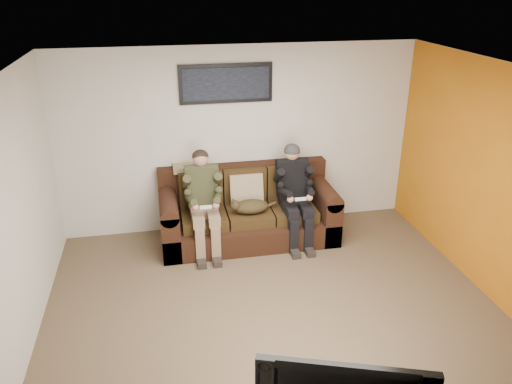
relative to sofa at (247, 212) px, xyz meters
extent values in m
plane|color=brown|center=(-0.02, -1.84, -0.37)|extent=(5.00, 5.00, 0.00)
plane|color=silver|center=(-0.02, -1.84, 2.23)|extent=(5.00, 5.00, 0.00)
plane|color=beige|center=(-0.02, 0.41, 0.93)|extent=(5.00, 0.00, 5.00)
plane|color=beige|center=(-0.02, -4.09, 0.93)|extent=(5.00, 0.00, 5.00)
plane|color=beige|center=(-2.52, -1.84, 0.93)|extent=(0.00, 4.50, 4.50)
plane|color=beige|center=(2.48, -1.84, 0.93)|extent=(0.00, 4.50, 4.50)
plane|color=#B76712|center=(2.47, -1.84, 0.93)|extent=(0.00, 4.50, 4.50)
cube|color=black|center=(0.00, -0.09, -0.21)|extent=(2.39, 1.03, 0.33)
cube|color=black|center=(0.00, 0.32, 0.28)|extent=(2.39, 0.22, 0.65)
cube|color=black|center=(-1.08, -0.09, -0.04)|extent=(0.24, 1.03, 0.65)
cube|color=black|center=(1.08, -0.09, -0.04)|extent=(0.24, 1.03, 0.65)
cylinder|color=black|center=(-1.08, -0.09, 0.28)|extent=(0.24, 1.03, 0.24)
cylinder|color=black|center=(1.08, -0.09, 0.28)|extent=(0.24, 1.03, 0.24)
cube|color=#372610|center=(-0.62, -0.14, 0.03)|extent=(0.60, 0.65, 0.15)
cube|color=#372610|center=(-0.62, 0.17, 0.35)|extent=(0.60, 0.15, 0.48)
cube|color=#372610|center=(0.00, -0.14, 0.03)|extent=(0.60, 0.65, 0.15)
cube|color=#372610|center=(0.00, 0.17, 0.35)|extent=(0.60, 0.15, 0.48)
cube|color=#372610|center=(0.62, -0.14, 0.03)|extent=(0.60, 0.65, 0.15)
cube|color=#372610|center=(0.62, 0.17, 0.35)|extent=(0.60, 0.15, 0.48)
cube|color=#9C8766|center=(0.00, 0.04, 0.33)|extent=(0.46, 0.22, 0.45)
cube|color=tan|center=(-0.73, 0.30, 0.61)|extent=(0.49, 0.24, 0.09)
cube|color=#8B6E57|center=(-0.62, -0.17, 0.18)|extent=(0.36, 0.30, 0.14)
cube|color=#333520|center=(-0.62, -0.07, 0.48)|extent=(0.40, 0.30, 0.53)
cylinder|color=#333520|center=(-0.62, -0.05, 0.69)|extent=(0.44, 0.18, 0.18)
sphere|color=#AB7661|center=(-0.62, -0.03, 0.85)|extent=(0.21, 0.21, 0.21)
cube|color=#8B6E57|center=(-0.72, -0.37, 0.17)|extent=(0.15, 0.42, 0.13)
cube|color=#8B6E57|center=(-0.52, -0.37, 0.17)|extent=(0.15, 0.42, 0.13)
cube|color=#8B6E57|center=(-0.72, -0.57, -0.13)|extent=(0.12, 0.13, 0.48)
cube|color=#8B6E57|center=(-0.52, -0.57, -0.13)|extent=(0.12, 0.13, 0.48)
cube|color=black|center=(-0.72, -0.65, -0.33)|extent=(0.11, 0.26, 0.08)
cube|color=black|center=(-0.52, -0.65, -0.33)|extent=(0.11, 0.26, 0.08)
cylinder|color=#333520|center=(-0.82, -0.14, 0.58)|extent=(0.11, 0.30, 0.28)
cylinder|color=#333520|center=(-0.42, -0.14, 0.58)|extent=(0.11, 0.30, 0.28)
cylinder|color=#333520|center=(-0.79, -0.36, 0.42)|extent=(0.14, 0.32, 0.15)
cylinder|color=#333520|center=(-0.45, -0.36, 0.42)|extent=(0.14, 0.32, 0.15)
sphere|color=#AB7661|center=(-0.75, -0.48, 0.37)|extent=(0.09, 0.09, 0.09)
sphere|color=#AB7661|center=(-0.49, -0.48, 0.37)|extent=(0.09, 0.09, 0.09)
cube|color=white|center=(-0.62, -0.50, 0.37)|extent=(0.15, 0.04, 0.03)
ellipsoid|color=black|center=(-0.62, -0.02, 0.88)|extent=(0.22, 0.22, 0.17)
cube|color=black|center=(0.62, -0.17, 0.18)|extent=(0.36, 0.30, 0.14)
cube|color=black|center=(0.62, -0.07, 0.48)|extent=(0.40, 0.30, 0.53)
cylinder|color=black|center=(0.62, -0.05, 0.69)|extent=(0.44, 0.18, 0.18)
sphere|color=tan|center=(0.62, -0.03, 0.85)|extent=(0.21, 0.21, 0.21)
cube|color=black|center=(0.52, -0.37, 0.17)|extent=(0.15, 0.42, 0.13)
cube|color=black|center=(0.72, -0.37, 0.17)|extent=(0.15, 0.42, 0.13)
cube|color=black|center=(0.52, -0.57, -0.13)|extent=(0.12, 0.13, 0.48)
cube|color=black|center=(0.72, -0.57, -0.13)|extent=(0.12, 0.13, 0.48)
cube|color=black|center=(0.52, -0.65, -0.33)|extent=(0.11, 0.26, 0.08)
cube|color=black|center=(0.72, -0.65, -0.33)|extent=(0.11, 0.26, 0.08)
cylinder|color=black|center=(0.42, -0.14, 0.58)|extent=(0.11, 0.30, 0.28)
cylinder|color=black|center=(0.82, -0.14, 0.58)|extent=(0.11, 0.30, 0.28)
cylinder|color=black|center=(0.45, -0.36, 0.42)|extent=(0.14, 0.32, 0.15)
cylinder|color=black|center=(0.79, -0.36, 0.42)|extent=(0.14, 0.32, 0.15)
sphere|color=tan|center=(0.49, -0.48, 0.37)|extent=(0.09, 0.09, 0.09)
sphere|color=tan|center=(0.75, -0.48, 0.37)|extent=(0.09, 0.09, 0.09)
cube|color=white|center=(0.62, -0.50, 0.37)|extent=(0.15, 0.04, 0.03)
ellipsoid|color=black|center=(0.62, -0.03, 0.88)|extent=(0.22, 0.22, 0.19)
ellipsoid|color=#47381C|center=(0.01, -0.26, 0.20)|extent=(0.47, 0.26, 0.19)
sphere|color=#47381C|center=(-0.21, -0.29, 0.26)|extent=(0.14, 0.14, 0.14)
cone|color=#47381C|center=(-0.23, -0.32, 0.33)|extent=(0.04, 0.04, 0.04)
cone|color=#47381C|center=(-0.23, -0.25, 0.33)|extent=(0.04, 0.04, 0.04)
cylinder|color=#47381C|center=(0.25, -0.21, 0.17)|extent=(0.26, 0.13, 0.08)
cube|color=black|center=(-0.20, 0.38, 1.73)|extent=(1.25, 0.04, 0.52)
cube|color=black|center=(-0.20, 0.36, 1.73)|extent=(1.15, 0.01, 0.42)
camera|label=1|loc=(-1.12, -6.19, 3.06)|focal=35.00mm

